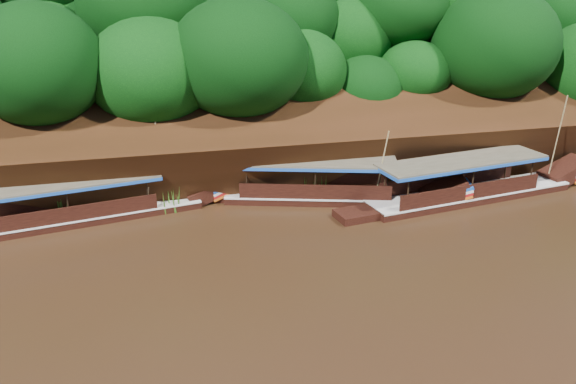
# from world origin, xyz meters

# --- Properties ---
(ground) EXTENTS (160.00, 160.00, 0.00)m
(ground) POSITION_xyz_m (0.00, 0.00, 0.00)
(ground) COLOR black
(ground) RESTS_ON ground
(riverbank) EXTENTS (120.00, 30.06, 19.40)m
(riverbank) POSITION_xyz_m (-0.01, 22.73, 1.89)
(riverbank) COLOR black
(riverbank) RESTS_ON ground
(boat_0) EXTENTS (15.93, 4.42, 6.54)m
(boat_0) POSITION_xyz_m (11.30, 6.91, 0.58)
(boat_0) COLOR black
(boat_0) RESTS_ON ground
(boat_1) EXTENTS (14.28, 6.07, 5.02)m
(boat_1) POSITION_xyz_m (2.84, 8.37, 0.56)
(boat_1) COLOR black
(boat_1) RESTS_ON ground
(boat_2) EXTENTS (15.01, 4.63, 5.61)m
(boat_2) POSITION_xyz_m (-10.89, 9.12, 0.53)
(boat_2) COLOR black
(boat_2) RESTS_ON ground
(reeds) EXTENTS (48.17, 2.01, 2.07)m
(reeds) POSITION_xyz_m (-3.27, 9.47, 0.85)
(reeds) COLOR #316118
(reeds) RESTS_ON ground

